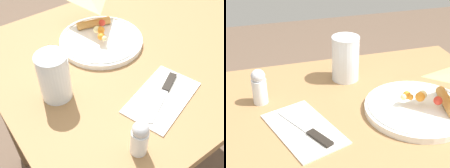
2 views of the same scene
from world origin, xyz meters
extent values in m
cube|color=olive|center=(0.00, 0.00, 0.70)|extent=(0.99, 0.72, 0.03)
cube|color=brown|center=(0.45, -0.31, 0.34)|extent=(0.06, 0.06, 0.68)
cylinder|color=white|center=(0.14, -0.09, 0.72)|extent=(0.25, 0.25, 0.02)
torus|color=white|center=(0.14, -0.09, 0.73)|extent=(0.24, 0.24, 0.01)
pyramid|color=#E0B266|center=(0.14, -0.09, 0.74)|extent=(0.15, 0.17, 0.02)
cylinder|color=#C68942|center=(0.13, -0.16, 0.74)|extent=(0.11, 0.05, 0.02)
sphere|color=orange|center=(0.16, -0.07, 0.75)|extent=(0.02, 0.02, 0.02)
sphere|color=red|center=(0.12, -0.13, 0.75)|extent=(0.02, 0.02, 0.02)
sphere|color=#EFDB93|center=(0.15, -0.10, 0.76)|extent=(0.02, 0.02, 0.02)
sphere|color=orange|center=(0.15, -0.07, 0.75)|extent=(0.01, 0.01, 0.01)
sphere|color=#EFDB93|center=(0.16, -0.06, 0.75)|extent=(0.02, 0.02, 0.02)
sphere|color=orange|center=(0.14, -0.09, 0.76)|extent=(0.02, 0.02, 0.02)
cylinder|color=white|center=(0.36, 0.03, 0.78)|extent=(0.08, 0.08, 0.13)
cylinder|color=#F4CC66|center=(0.36, 0.03, 0.77)|extent=(0.07, 0.07, 0.11)
torus|color=white|center=(0.36, 0.03, 0.84)|extent=(0.08, 0.08, 0.00)
cube|color=white|center=(0.15, 0.19, 0.71)|extent=(0.23, 0.18, 0.00)
cube|color=black|center=(0.10, 0.16, 0.72)|extent=(0.07, 0.05, 0.01)
cube|color=silver|center=(0.18, 0.20, 0.72)|extent=(0.11, 0.07, 0.00)
ellipsoid|color=silver|center=(0.22, 0.23, 0.72)|extent=(0.03, 0.02, 0.00)
cylinder|color=white|center=(0.29, 0.27, 0.75)|extent=(0.04, 0.04, 0.07)
sphere|color=silver|center=(0.29, 0.27, 0.79)|extent=(0.04, 0.04, 0.04)
camera|label=1|loc=(0.53, 0.50, 1.24)|focal=45.00mm
camera|label=2|loc=(-0.47, 0.29, 1.18)|focal=55.00mm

